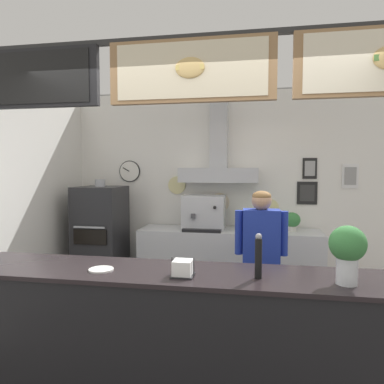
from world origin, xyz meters
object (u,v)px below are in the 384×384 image
(pizza_oven, at_px, (101,241))
(condiment_plate, at_px, (101,270))
(espresso_machine, at_px, (204,213))
(potted_rosemary, at_px, (292,221))
(basil_vase, at_px, (347,251))
(shop_worker, at_px, (261,260))
(potted_oregano, at_px, (249,219))
(napkin_holder, at_px, (183,269))
(pepper_grinder, at_px, (258,256))

(pizza_oven, distance_m, condiment_plate, 2.53)
(espresso_machine, height_order, potted_rosemary, espresso_machine)
(pizza_oven, bearing_deg, basil_vase, -40.79)
(shop_worker, distance_m, condiment_plate, 1.73)
(pizza_oven, relative_size, espresso_machine, 2.85)
(potted_rosemary, distance_m, basil_vase, 2.55)
(espresso_machine, bearing_deg, condiment_plate, -98.63)
(potted_oregano, bearing_deg, napkin_holder, -99.15)
(condiment_plate, bearing_deg, espresso_machine, 81.37)
(espresso_machine, bearing_deg, pizza_oven, -172.74)
(espresso_machine, distance_m, potted_oregano, 0.62)
(potted_rosemary, xyz_separation_m, basil_vase, (0.07, -2.54, 0.19))
(pepper_grinder, height_order, napkin_holder, pepper_grinder)
(basil_vase, bearing_deg, pizza_oven, 139.21)
(shop_worker, xyz_separation_m, napkin_holder, (-0.53, -1.33, 0.26))
(shop_worker, bearing_deg, pizza_oven, -25.92)
(shop_worker, bearing_deg, espresso_machine, -58.78)
(shop_worker, relative_size, condiment_plate, 9.01)
(condiment_plate, xyz_separation_m, basil_vase, (1.61, -0.01, 0.20))
(potted_oregano, relative_size, napkin_holder, 1.89)
(potted_oregano, xyz_separation_m, condiment_plate, (-0.99, -2.46, -0.03))
(pepper_grinder, bearing_deg, shop_worker, 88.14)
(potted_rosemary, bearing_deg, pepper_grinder, -100.45)
(espresso_machine, relative_size, potted_rosemary, 2.26)
(basil_vase, bearing_deg, potted_oregano, 104.22)
(pizza_oven, height_order, espresso_machine, pizza_oven)
(pizza_oven, xyz_separation_m, basil_vase, (2.66, -2.29, 0.50))
(espresso_machine, xyz_separation_m, pepper_grinder, (0.71, -2.45, 0.03))
(condiment_plate, bearing_deg, potted_oregano, 68.07)
(shop_worker, distance_m, napkin_holder, 1.46)
(potted_oregano, bearing_deg, espresso_machine, 179.42)
(potted_oregano, height_order, pepper_grinder, pepper_grinder)
(condiment_plate, bearing_deg, basil_vase, -0.51)
(shop_worker, distance_m, potted_oregano, 1.19)
(pizza_oven, bearing_deg, napkin_holder, -54.72)
(pizza_oven, bearing_deg, condiment_plate, -65.38)
(shop_worker, xyz_separation_m, condiment_plate, (-1.12, -1.30, 0.22))
(condiment_plate, bearing_deg, napkin_holder, -2.75)
(espresso_machine, distance_m, napkin_holder, 2.50)
(pizza_oven, relative_size, condiment_plate, 9.44)
(potted_oregano, height_order, basil_vase, basil_vase)
(pepper_grinder, xyz_separation_m, basil_vase, (0.53, -0.03, 0.06))
(pepper_grinder, height_order, condiment_plate, pepper_grinder)
(pepper_grinder, bearing_deg, condiment_plate, -179.40)
(shop_worker, xyz_separation_m, potted_rosemary, (0.42, 1.22, 0.23))
(potted_rosemary, bearing_deg, shop_worker, -109.03)
(pizza_oven, height_order, shop_worker, pizza_oven)
(shop_worker, relative_size, pepper_grinder, 5.24)
(shop_worker, height_order, potted_rosemary, shop_worker)
(potted_oregano, bearing_deg, shop_worker, -83.42)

